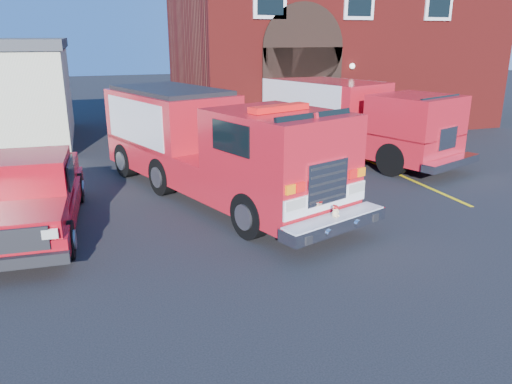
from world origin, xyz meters
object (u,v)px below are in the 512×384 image
object	(u,v)px
fire_station	(326,39)
secondary_truck	(349,116)
fire_engine	(212,144)
pickup_truck	(30,195)

from	to	relation	value
fire_station	secondary_truck	bearing A→B (deg)	-109.55
fire_station	secondary_truck	xyz separation A→B (m)	(-2.81, -7.91, -2.73)
fire_station	fire_engine	distance (m)	14.62
fire_station	fire_engine	size ratio (longest dim) A/B	1.53
fire_engine	secondary_truck	size ratio (longest dim) A/B	1.11
fire_station	pickup_truck	bearing A→B (deg)	-137.70
secondary_truck	fire_engine	bearing A→B (deg)	-151.92
fire_station	fire_engine	bearing A→B (deg)	-128.72
fire_engine	secondary_truck	bearing A→B (deg)	28.08
pickup_truck	fire_engine	bearing A→B (deg)	15.24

